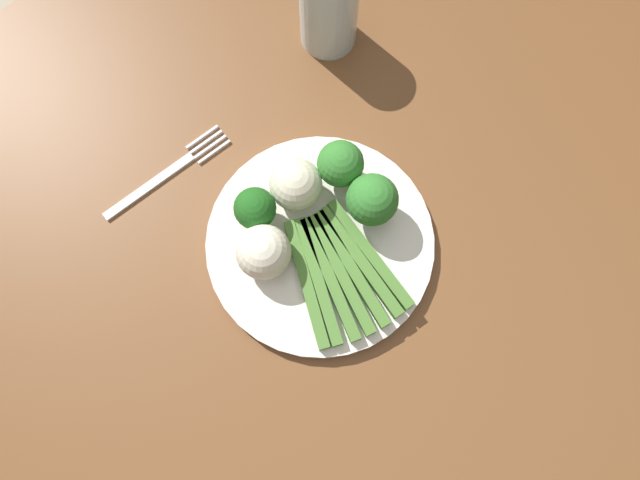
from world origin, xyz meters
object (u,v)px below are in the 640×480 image
asparagus_bundle (340,271)px  cauliflower_near_fork (264,252)px  cauliflower_front (296,184)px  dining_table (379,282)px  plate (320,243)px  water_glass (329,6)px  broccoli_near_center (372,200)px  fork (168,173)px  broccoli_front_left (340,164)px  broccoli_outer_edge (255,209)px

asparagus_bundle → cauliflower_near_fork: cauliflower_near_fork is taller
cauliflower_front → dining_table: bearing=5.3°
plate → water_glass: bearing=130.8°
dining_table → broccoli_near_center: (-0.05, 0.03, 0.15)m
fork → broccoli_front_left: bearing=-41.6°
plate → broccoli_near_center: broccoli_near_center is taller
broccoli_near_center → cauliflower_front: (-0.07, -0.04, -0.01)m
broccoli_near_center → asparagus_bundle: bearing=-73.0°
dining_table → cauliflower_front: bearing=-174.7°
asparagus_bundle → broccoli_front_left: bearing=153.6°
plate → cauliflower_front: size_ratio=4.37×
broccoli_front_left → cauliflower_front: 0.05m
plate → broccoli_near_center: 0.08m
cauliflower_near_fork → cauliflower_front: bearing=109.6°
cauliflower_near_fork → broccoli_front_left: bearing=92.8°
asparagus_bundle → broccoli_outer_edge: (-0.11, -0.02, 0.03)m
asparagus_bundle → cauliflower_front: 0.10m
cauliflower_near_fork → fork: cauliflower_near_fork is taller
water_glass → plate: bearing=-49.2°
fork → plate: bearing=-64.7°
cauliflower_front → broccoli_near_center: bearing=27.9°
broccoli_outer_edge → asparagus_bundle: bearing=8.2°
asparagus_bundle → cauliflower_near_fork: 0.08m
dining_table → cauliflower_near_fork: (-0.10, -0.09, 0.14)m
plate → broccoli_near_center: (0.02, 0.06, 0.05)m
plate → broccoli_outer_edge: 0.08m
broccoli_near_center → broccoli_outer_edge: (-0.08, -0.09, -0.01)m
plate → broccoli_near_center: bearing=74.8°
plate → cauliflower_front: 0.07m
plate → dining_table: bearing=26.1°
plate → water_glass: size_ratio=2.21×
broccoli_outer_edge → fork: 0.13m
broccoli_near_center → broccoli_outer_edge: bearing=-133.8°
cauliflower_near_fork → dining_table: bearing=41.6°
asparagus_bundle → fork: asparagus_bundle is taller
broccoli_outer_edge → cauliflower_near_fork: size_ratio=0.95×
asparagus_bundle → water_glass: (-0.21, 0.21, 0.04)m
asparagus_bundle → broccoli_front_left: 0.11m
plate → cauliflower_near_fork: 0.07m
asparagus_bundle → broccoli_outer_edge: bearing=-150.6°
cauliflower_front → water_glass: water_glass is taller
asparagus_bundle → cauliflower_front: size_ratio=2.82×
dining_table → cauliflower_near_fork: bearing=-138.4°
asparagus_bundle → fork: bearing=-147.3°
broccoli_outer_edge → water_glass: (-0.11, 0.23, 0.01)m
broccoli_outer_edge → plate: bearing=21.5°
broccoli_front_left → broccoli_near_center: 0.05m
dining_table → broccoli_near_center: bearing=153.0°
broccoli_outer_edge → cauliflower_near_fork: 0.05m
broccoli_outer_edge → cauliflower_front: size_ratio=0.97×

